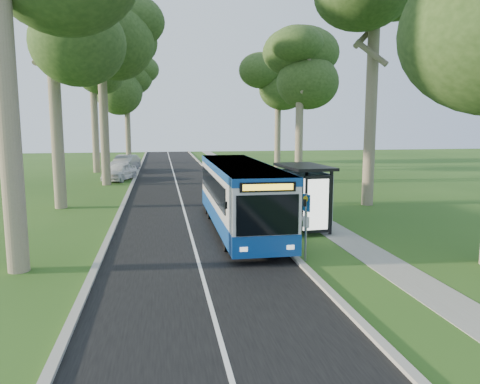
# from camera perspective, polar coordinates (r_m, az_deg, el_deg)

# --- Properties ---
(ground) EXTENTS (120.00, 120.00, 0.00)m
(ground) POSITION_cam_1_polar(r_m,az_deg,el_deg) (21.24, 3.50, -4.94)
(ground) COLOR #284E18
(ground) RESTS_ON ground
(road) EXTENTS (7.00, 100.00, 0.02)m
(road) POSITION_cam_1_polar(r_m,az_deg,el_deg) (30.53, -7.23, -0.85)
(road) COLOR black
(road) RESTS_ON ground
(kerb_east) EXTENTS (0.25, 100.00, 0.12)m
(kerb_east) POSITION_cam_1_polar(r_m,az_deg,el_deg) (30.86, -0.73, -0.59)
(kerb_east) COLOR #9E9B93
(kerb_east) RESTS_ON ground
(kerb_west) EXTENTS (0.25, 100.00, 0.12)m
(kerb_west) POSITION_cam_1_polar(r_m,az_deg,el_deg) (30.58, -13.80, -0.92)
(kerb_west) COLOR #9E9B93
(kerb_west) RESTS_ON ground
(centre_line) EXTENTS (0.12, 100.00, 0.00)m
(centre_line) POSITION_cam_1_polar(r_m,az_deg,el_deg) (30.53, -7.23, -0.83)
(centre_line) COLOR white
(centre_line) RESTS_ON road
(footpath) EXTENTS (1.50, 100.00, 0.02)m
(footpath) POSITION_cam_1_polar(r_m,az_deg,el_deg) (31.47, 4.68, -0.53)
(footpath) COLOR gray
(footpath) RESTS_ON ground
(bus) EXTENTS (2.47, 11.61, 3.07)m
(bus) POSITION_cam_1_polar(r_m,az_deg,el_deg) (21.43, -0.05, -0.46)
(bus) COLOR silver
(bus) RESTS_ON ground
(bus_stop_sign) EXTENTS (0.18, 0.33, 2.46)m
(bus_stop_sign) POSITION_cam_1_polar(r_m,az_deg,el_deg) (16.75, 8.06, -3.27)
(bus_stop_sign) COLOR gray
(bus_stop_sign) RESTS_ON ground
(bus_shelter) EXTENTS (2.11, 3.59, 2.97)m
(bus_shelter) POSITION_cam_1_polar(r_m,az_deg,el_deg) (21.42, 8.57, 0.84)
(bus_shelter) COLOR black
(bus_shelter) RESTS_ON ground
(litter_bin) EXTENTS (0.51, 0.51, 0.90)m
(litter_bin) POSITION_cam_1_polar(r_m,az_deg,el_deg) (23.89, 4.38, -2.33)
(litter_bin) COLOR black
(litter_bin) RESTS_ON ground
(car_white) EXTENTS (3.11, 4.80, 1.52)m
(car_white) POSITION_cam_1_polar(r_m,az_deg,el_deg) (41.33, -14.46, 2.43)
(car_white) COLOR white
(car_white) RESTS_ON ground
(car_silver) EXTENTS (2.92, 5.34, 1.67)m
(car_silver) POSITION_cam_1_polar(r_m,az_deg,el_deg) (48.49, -13.81, 3.40)
(car_silver) COLOR #989B9F
(car_silver) RESTS_ON ground
(tree_west_b) EXTENTS (5.20, 5.20, 15.59)m
(tree_west_b) POSITION_cam_1_polar(r_m,az_deg,el_deg) (29.44, -22.22, 20.87)
(tree_west_b) COLOR #7A6B56
(tree_west_b) RESTS_ON ground
(tree_west_c) EXTENTS (5.20, 5.20, 15.90)m
(tree_west_c) POSITION_cam_1_polar(r_m,az_deg,el_deg) (38.95, -16.67, 18.26)
(tree_west_c) COLOR #7A6B56
(tree_west_c) RESTS_ON ground
(tree_west_d) EXTENTS (5.20, 5.20, 15.59)m
(tree_west_d) POSITION_cam_1_polar(r_m,az_deg,el_deg) (48.96, -17.63, 15.87)
(tree_west_d) COLOR #7A6B56
(tree_west_d) RESTS_ON ground
(tree_west_e) EXTENTS (5.20, 5.20, 13.81)m
(tree_west_e) POSITION_cam_1_polar(r_m,az_deg,el_deg) (58.47, -13.72, 13.47)
(tree_west_e) COLOR #7A6B56
(tree_west_e) RESTS_ON ground
(tree_east_b) EXTENTS (5.20, 5.20, 15.37)m
(tree_east_b) POSITION_cam_1_polar(r_m,az_deg,el_deg) (29.55, 16.13, 20.78)
(tree_east_b) COLOR #7A6B56
(tree_east_b) RESTS_ON ground
(tree_east_c) EXTENTS (5.20, 5.20, 13.80)m
(tree_east_c) POSITION_cam_1_polar(r_m,az_deg,el_deg) (40.17, 7.39, 16.01)
(tree_east_c) COLOR #7A6B56
(tree_east_c) RESTS_ON ground
(tree_east_d) EXTENTS (5.20, 5.20, 14.52)m
(tree_east_d) POSITION_cam_1_polar(r_m,az_deg,el_deg) (52.03, 4.71, 14.90)
(tree_east_d) COLOR #7A6B56
(tree_east_d) RESTS_ON ground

